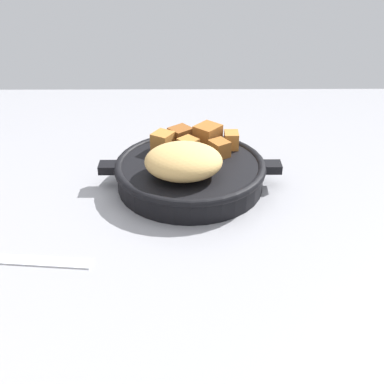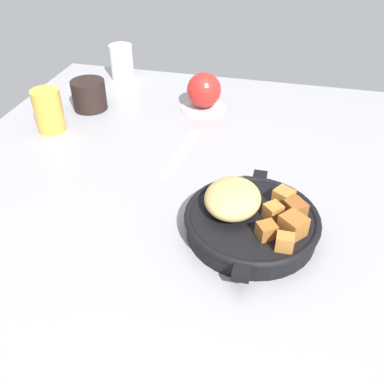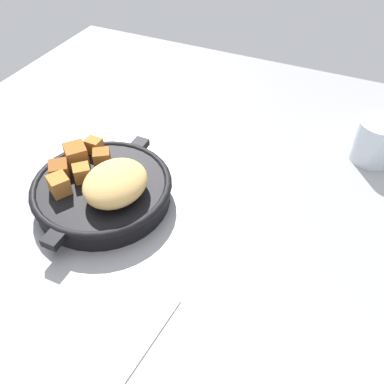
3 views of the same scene
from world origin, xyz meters
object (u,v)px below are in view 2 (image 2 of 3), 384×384
Objects in this scene: cast_iron_skillet at (250,218)px; red_apple at (204,90)px; juice_glass_amber at (49,111)px; butter_knife at (181,152)px; coffee_mug_dark at (89,95)px; white_creamer_pitcher at (122,62)px.

red_apple reaches higher than cast_iron_skillet.
juice_glass_amber is (23.07, 46.99, 1.89)cm from cast_iron_skillet.
butter_knife is (-21.10, 0.12, -4.51)cm from red_apple.
juice_glass_amber is at bearing 161.95° from coffee_mug_dark.
white_creamer_pitcher reaches higher than red_apple.
red_apple is 0.44× the size of butter_knife.
white_creamer_pitcher is (13.12, 25.87, -0.10)cm from red_apple.
coffee_mug_dark is (34.97, 43.11, 0.71)cm from cast_iron_skillet.
red_apple is 29.00cm from white_creamer_pitcher.
juice_glass_amber reaches higher than white_creamer_pitcher.
juice_glass_amber reaches higher than red_apple.
red_apple is at bearing 5.15° from butter_knife.
red_apple is 35.66cm from juice_glass_amber.
butter_knife is 2.00× the size of juice_glass_amber.
coffee_mug_dark is at bearing -18.05° from juice_glass_amber.
white_creamer_pitcher reaches higher than butter_knife.
red_apple is 0.87× the size of juice_glass_amber.
white_creamer_pitcher is at bearing -2.28° from coffee_mug_dark.
juice_glass_amber is 1.02× the size of white_creamer_pitcher.
juice_glass_amber is (2.68, 30.41, 4.50)cm from butter_knife.
juice_glass_amber is (-18.42, 30.53, -0.01)cm from red_apple.
coffee_mug_dark is at bearing 177.72° from white_creamer_pitcher.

